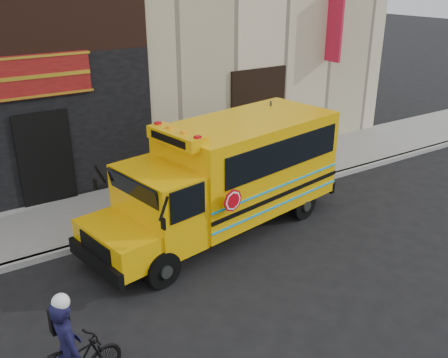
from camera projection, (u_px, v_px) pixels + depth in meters
The scene contains 6 objects.
ground at pixel (256, 258), 11.50m from camera, with size 120.00×120.00×0.00m, color black.
curb at pixel (200, 213), 13.49m from camera, with size 40.00×0.20×0.15m, color gray.
sidewalk at pixel (174, 194), 14.66m from camera, with size 40.00×3.00×0.15m, color slate.
school_bus at pixel (230, 173), 12.36m from camera, with size 7.17×3.30×2.92m.
sign_pole at pixel (270, 146), 13.96m from camera, with size 0.12×0.24×2.88m.
cyclist at pixel (68, 353), 7.41m from camera, with size 0.64×0.42×1.76m, color black.
Camera 1 is at (-5.99, -7.93, 6.12)m, focal length 40.00 mm.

